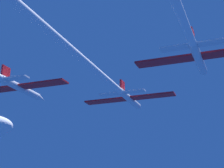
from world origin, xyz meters
The scene contains 1 object.
jet_lead centered at (-0.75, -18.01, 0.70)m, with size 20.15×65.03×3.34m.
Camera 1 is at (22.89, -72.70, -21.95)m, focal length 58.75 mm.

